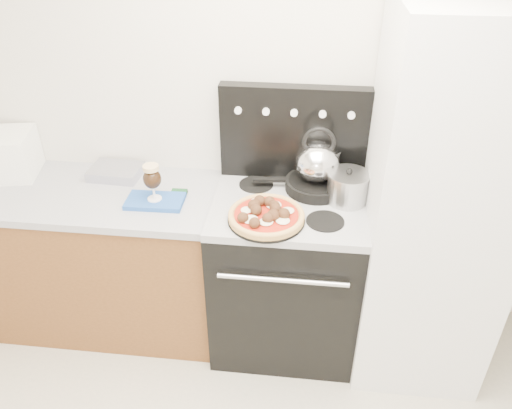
# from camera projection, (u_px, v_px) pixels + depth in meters

# --- Properties ---
(room_shell) EXTENTS (3.52, 3.01, 2.52)m
(room_shell) POSITION_uv_depth(u_px,v_px,m) (251.00, 262.00, 1.57)
(room_shell) COLOR beige
(room_shell) RESTS_ON ground
(base_cabinet) EXTENTS (1.45, 0.60, 0.86)m
(base_cabinet) POSITION_uv_depth(u_px,v_px,m) (94.00, 260.00, 2.87)
(base_cabinet) COLOR brown
(base_cabinet) RESTS_ON ground
(countertop) EXTENTS (1.48, 0.63, 0.04)m
(countertop) POSITION_uv_depth(u_px,v_px,m) (79.00, 193.00, 2.63)
(countertop) COLOR #A6A7AF
(countertop) RESTS_ON base_cabinet
(stove_body) EXTENTS (0.76, 0.65, 0.88)m
(stove_body) POSITION_uv_depth(u_px,v_px,m) (286.00, 276.00, 2.74)
(stove_body) COLOR black
(stove_body) RESTS_ON ground
(cooktop) EXTENTS (0.76, 0.65, 0.04)m
(cooktop) POSITION_uv_depth(u_px,v_px,m) (289.00, 206.00, 2.49)
(cooktop) COLOR #ADADB2
(cooktop) RESTS_ON stove_body
(backguard) EXTENTS (0.76, 0.08, 0.50)m
(backguard) POSITION_uv_depth(u_px,v_px,m) (294.00, 133.00, 2.57)
(backguard) COLOR black
(backguard) RESTS_ON cooktop
(fridge) EXTENTS (0.64, 0.68, 1.90)m
(fridge) POSITION_uv_depth(u_px,v_px,m) (435.00, 209.00, 2.38)
(fridge) COLOR silver
(fridge) RESTS_ON ground
(foil_sheet) EXTENTS (0.28, 0.21, 0.05)m
(foil_sheet) POSITION_uv_depth(u_px,v_px,m) (116.00, 172.00, 2.73)
(foil_sheet) COLOR silver
(foil_sheet) RESTS_ON countertop
(oven_mitt) EXTENTS (0.29, 0.17, 0.02)m
(oven_mitt) POSITION_uv_depth(u_px,v_px,m) (155.00, 201.00, 2.50)
(oven_mitt) COLOR #2353AC
(oven_mitt) RESTS_ON countertop
(beer_glass) EXTENTS (0.11, 0.11, 0.19)m
(beer_glass) POSITION_uv_depth(u_px,v_px,m) (153.00, 182.00, 2.44)
(beer_glass) COLOR black
(beer_glass) RESTS_ON oven_mitt
(pizza_pan) EXTENTS (0.42, 0.42, 0.01)m
(pizza_pan) POSITION_uv_depth(u_px,v_px,m) (266.00, 220.00, 2.34)
(pizza_pan) COLOR black
(pizza_pan) RESTS_ON cooktop
(pizza) EXTENTS (0.43, 0.43, 0.05)m
(pizza) POSITION_uv_depth(u_px,v_px,m) (266.00, 214.00, 2.32)
(pizza) COLOR tan
(pizza) RESTS_ON pizza_pan
(skillet) EXTENTS (0.35, 0.35, 0.06)m
(skillet) POSITION_uv_depth(u_px,v_px,m) (316.00, 185.00, 2.57)
(skillet) COLOR black
(skillet) RESTS_ON cooktop
(tea_kettle) EXTENTS (0.24, 0.24, 0.25)m
(tea_kettle) POSITION_uv_depth(u_px,v_px,m) (318.00, 159.00, 2.49)
(tea_kettle) COLOR silver
(tea_kettle) RESTS_ON skillet
(stock_pot) EXTENTS (0.22, 0.22, 0.15)m
(stock_pot) POSITION_uv_depth(u_px,v_px,m) (348.00, 188.00, 2.45)
(stock_pot) COLOR #B2B2B3
(stock_pot) RESTS_ON cooktop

